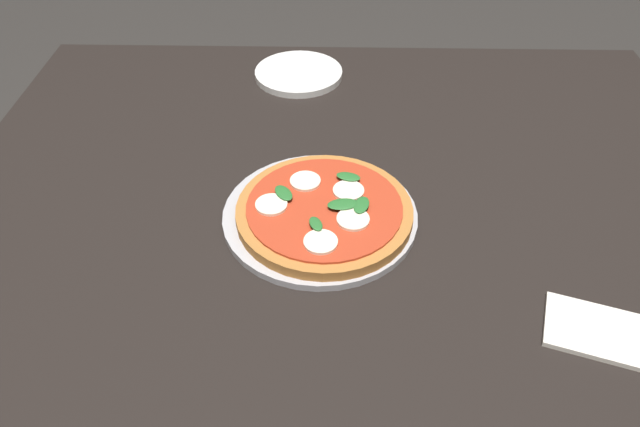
{
  "coord_description": "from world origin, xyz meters",
  "views": [
    {
      "loc": [
        0.03,
        0.71,
        1.34
      ],
      "look_at": [
        0.04,
        0.01,
        0.72
      ],
      "focal_mm": 33.07,
      "sensor_mm": 36.0,
      "label": 1
    }
  ],
  "objects_px": {
    "dining_table": "(346,249)",
    "serving_tray": "(320,215)",
    "pizza": "(324,211)",
    "plate_white": "(299,73)",
    "napkin": "(596,331)"
  },
  "relations": [
    {
      "from": "dining_table",
      "to": "serving_tray",
      "type": "relative_size",
      "value": 4.38
    },
    {
      "from": "serving_tray",
      "to": "pizza",
      "type": "bearing_deg",
      "value": 128.55
    },
    {
      "from": "serving_tray",
      "to": "plate_white",
      "type": "relative_size",
      "value": 1.63
    },
    {
      "from": "serving_tray",
      "to": "napkin",
      "type": "distance_m",
      "value": 0.42
    },
    {
      "from": "serving_tray",
      "to": "pizza",
      "type": "height_order",
      "value": "pizza"
    },
    {
      "from": "pizza",
      "to": "dining_table",
      "type": "bearing_deg",
      "value": -150.75
    },
    {
      "from": "serving_tray",
      "to": "pizza",
      "type": "distance_m",
      "value": 0.02
    },
    {
      "from": "pizza",
      "to": "serving_tray",
      "type": "bearing_deg",
      "value": -51.45
    },
    {
      "from": "serving_tray",
      "to": "napkin",
      "type": "height_order",
      "value": "serving_tray"
    },
    {
      "from": "serving_tray",
      "to": "pizza",
      "type": "relative_size",
      "value": 1.12
    },
    {
      "from": "plate_white",
      "to": "napkin",
      "type": "distance_m",
      "value": 0.8
    },
    {
      "from": "pizza",
      "to": "plate_white",
      "type": "relative_size",
      "value": 1.46
    },
    {
      "from": "plate_white",
      "to": "dining_table",
      "type": "bearing_deg",
      "value": 102.79
    },
    {
      "from": "napkin",
      "to": "pizza",
      "type": "bearing_deg",
      "value": -29.97
    },
    {
      "from": "napkin",
      "to": "plate_white",
      "type": "bearing_deg",
      "value": -57.93
    }
  ]
}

